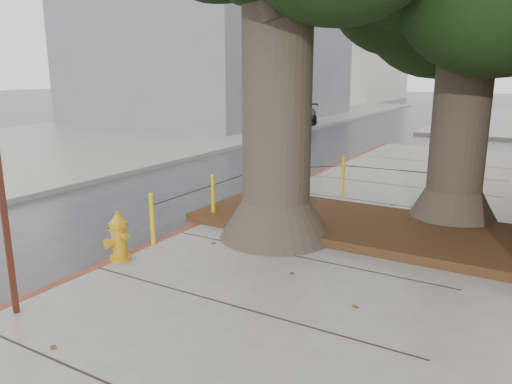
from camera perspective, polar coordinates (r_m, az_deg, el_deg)
ground at (r=6.96m, az=-6.40°, el=-12.88°), size 140.00×140.00×0.00m
sidewalk_opposite at (r=23.43m, az=-19.30°, el=5.58°), size 14.00×60.00×0.15m
curb_red at (r=9.91m, az=-7.00°, el=-4.18°), size 0.14×26.00×0.16m
planter_bed at (r=9.73m, az=11.91°, el=-3.75°), size 6.40×2.60×0.16m
building_far_grey at (r=32.97m, az=-4.51°, el=18.79°), size 12.00×16.00×12.00m
building_far_white at (r=54.27m, az=8.42°, el=18.30°), size 12.00×18.00×15.00m
bollard_ring at (r=10.70m, az=3.90°, el=0.52°), size 3.79×5.39×0.95m
fire_hydrant at (r=8.23m, az=-15.41°, el=-4.91°), size 0.43×0.43×0.81m
signpost at (r=6.61m, az=-27.15°, el=0.66°), size 0.28×0.12×2.90m
car_dark at (r=26.58m, az=3.81°, el=8.50°), size 2.14×4.72×1.34m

